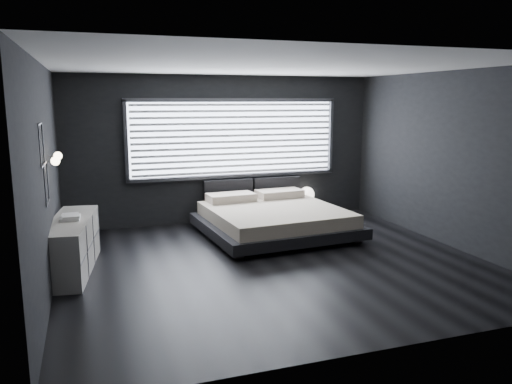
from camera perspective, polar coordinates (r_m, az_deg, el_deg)
name	(u,v)px	position (r m, az deg, el deg)	size (l,w,h in m)	color
room	(275,168)	(7.05, 2.21, 2.80)	(6.04, 6.00, 2.80)	black
window	(235,138)	(9.63, -2.39, 6.13)	(4.14, 0.09, 1.52)	white
headboard	(253,191)	(9.81, -0.38, 0.09)	(1.96, 0.16, 0.52)	black
sconce_near	(55,161)	(6.63, -21.98, 3.30)	(0.18, 0.11, 0.11)	silver
sconce_far	(58,156)	(7.22, -21.73, 3.86)	(0.18, 0.11, 0.11)	silver
wall_art_upper	(41,145)	(6.01, -23.32, 4.95)	(0.01, 0.48, 0.48)	#47474C
wall_art_lower	(46,183)	(6.32, -22.84, 0.91)	(0.01, 0.48, 0.48)	#47474C
bed	(274,218)	(8.76, 2.06, -3.03)	(2.61, 2.51, 0.63)	black
nightstand	(307,209)	(10.16, 5.81, -1.98)	(0.53, 0.44, 0.31)	silver
orb_lamp	(307,194)	(10.12, 5.83, -0.26)	(0.30, 0.30, 0.30)	white
dresser	(72,245)	(7.37, -20.28, -5.72)	(0.77, 1.89, 0.73)	silver
book_stack	(70,217)	(7.27, -20.46, -2.70)	(0.27, 0.35, 0.07)	silver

